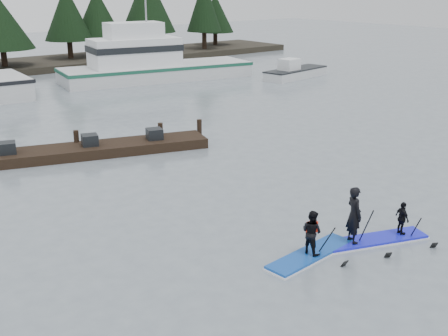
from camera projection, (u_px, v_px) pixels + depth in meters
ground at (355, 255)px, 16.19m from camera, size 160.00×160.00×0.00m
fishing_boat_medium at (152, 72)px, 44.94m from camera, size 15.73×7.11×8.94m
skiff at (296, 73)px, 46.08m from camera, size 6.54×2.81×0.74m
floating_dock at (56, 154)px, 24.97m from camera, size 13.60×5.98×0.46m
paddleboard_solo at (311, 241)px, 15.95m from camera, size 3.17×1.15×1.86m
paddleboard_duo at (370, 224)px, 16.77m from camera, size 3.35×1.93×2.39m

